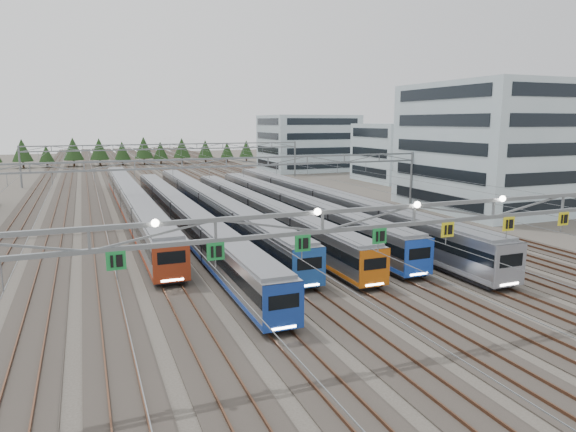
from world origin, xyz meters
name	(u,v)px	position (x,y,z in m)	size (l,w,h in m)	color
ground	(408,339)	(0.00, 0.00, 0.00)	(400.00, 400.00, 0.00)	#47423A
track_bed	(161,169)	(0.00, 100.00, 1.49)	(54.00, 260.00, 5.42)	#2D2823
train_a	(132,201)	(-11.25, 46.67, 2.08)	(2.82, 65.80, 3.67)	black
train_b	(182,215)	(-6.75, 34.76, 1.91)	(2.56, 64.58, 3.33)	black
train_c	(209,204)	(-2.25, 40.56, 1.97)	(2.64, 63.15, 3.44)	black
train_d	(258,210)	(2.25, 34.21, 1.90)	(2.54, 53.50, 3.30)	black
train_e	(290,206)	(6.75, 35.13, 1.99)	(2.67, 53.52, 3.47)	black
train_f	(323,203)	(11.25, 35.12, 2.12)	(2.88, 62.75, 3.75)	black
gantry_near	(414,219)	(-0.05, -0.12, 7.09)	(56.36, 0.61, 8.08)	slate
gantry_mid	(227,170)	(0.00, 40.00, 6.39)	(56.36, 0.36, 8.00)	slate
gantry_far	(170,151)	(0.00, 85.00, 6.39)	(56.36, 0.36, 8.00)	slate
depot_bldg_south	(490,147)	(37.11, 34.34, 8.85)	(18.00, 22.00, 17.69)	#A7C0C8
depot_bldg_mid	(398,152)	(44.93, 69.12, 6.00)	(14.00, 16.00, 11.99)	#A7C0C8
depot_bldg_north	(308,143)	(37.29, 98.76, 7.00)	(22.00, 18.00, 14.01)	#A7C0C8
treeline	(119,151)	(-7.20, 132.21, 4.23)	(81.20, 5.60, 7.02)	#332114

